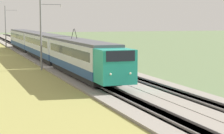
% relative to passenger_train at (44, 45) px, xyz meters
% --- Properties ---
extents(ballast_main, '(240.00, 4.40, 0.30)m').
position_rel_passenger_train_xyz_m(ballast_main, '(-11.16, 0.00, -2.22)').
color(ballast_main, gray).
rests_on(ballast_main, ground).
extents(ballast_adjacent, '(240.00, 4.40, 0.30)m').
position_rel_passenger_train_xyz_m(ballast_adjacent, '(-11.16, -4.51, -2.22)').
color(ballast_adjacent, gray).
rests_on(ballast_adjacent, ground).
extents(track_main, '(240.00, 1.57, 0.45)m').
position_rel_passenger_train_xyz_m(track_main, '(-11.16, 0.00, -2.21)').
color(track_main, '#4C4238').
rests_on(track_main, ground).
extents(track_adjacent, '(240.00, 1.57, 0.45)m').
position_rel_passenger_train_xyz_m(track_adjacent, '(-11.16, -4.51, -2.21)').
color(track_adjacent, '#4C4238').
rests_on(track_adjacent, ground).
extents(grass_verge, '(240.00, 9.91, 0.12)m').
position_rel_passenger_train_xyz_m(grass_verge, '(-11.16, 7.18, -2.31)').
color(grass_verge, '#99934C').
rests_on(grass_verge, ground).
extents(passenger_train, '(63.27, 2.96, 5.06)m').
position_rel_passenger_train_xyz_m(passenger_train, '(0.00, 0.00, 0.00)').
color(passenger_train, teal).
rests_on(passenger_train, ground).
extents(catenary_mast_mid, '(0.22, 2.56, 8.68)m').
position_rel_passenger_train_xyz_m(catenary_mast_mid, '(-12.28, 2.57, 2.11)').
color(catenary_mast_mid, slate).
rests_on(catenary_mast_mid, ground).
extents(catenary_mast_far, '(0.22, 2.56, 8.80)m').
position_rel_passenger_train_xyz_m(catenary_mast_far, '(29.49, 2.57, 2.17)').
color(catenary_mast_far, slate).
rests_on(catenary_mast_far, ground).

